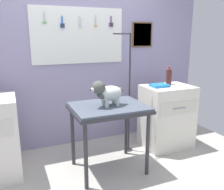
# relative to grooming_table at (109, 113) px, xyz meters

# --- Properties ---
(ground) EXTENTS (4.40, 4.00, 0.04)m
(ground) POSITION_rel_grooming_table_xyz_m (-0.11, -0.34, -0.74)
(ground) COLOR #AFABA1
(rear_wall_panel) EXTENTS (4.00, 0.11, 2.30)m
(rear_wall_panel) POSITION_rel_grooming_table_xyz_m (-0.11, 0.94, 0.45)
(rear_wall_panel) COLOR #958DB3
(rear_wall_panel) RESTS_ON ground
(grooming_table) EXTENTS (0.86, 0.68, 0.81)m
(grooming_table) POSITION_rel_grooming_table_xyz_m (0.00, 0.00, 0.00)
(grooming_table) COLOR #2D2D33
(grooming_table) RESTS_ON ground
(grooming_arm) EXTENTS (0.30, 0.11, 1.62)m
(grooming_arm) POSITION_rel_grooming_table_xyz_m (0.44, 0.36, 0.04)
(grooming_arm) COLOR #2D2D33
(grooming_arm) RESTS_ON ground
(dog) EXTENTS (0.42, 0.23, 0.30)m
(dog) POSITION_rel_grooming_table_xyz_m (-0.03, -0.02, 0.25)
(dog) COLOR silver
(dog) RESTS_ON grooming_table
(cabinet_right) EXTENTS (0.68, 0.54, 0.89)m
(cabinet_right) POSITION_rel_grooming_table_xyz_m (1.03, 0.29, -0.27)
(cabinet_right) COLOR silver
(cabinet_right) RESTS_ON ground
(soda_bottle) EXTENTS (0.08, 0.08, 0.26)m
(soda_bottle) POSITION_rel_grooming_table_xyz_m (1.09, 0.39, 0.29)
(soda_bottle) COLOR #4B2220
(soda_bottle) RESTS_ON cabinet_right
(supply_tray) EXTENTS (0.24, 0.18, 0.04)m
(supply_tray) POSITION_rel_grooming_table_xyz_m (0.89, 0.30, 0.19)
(supply_tray) COLOR blue
(supply_tray) RESTS_ON cabinet_right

